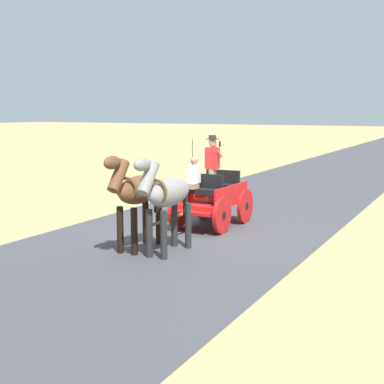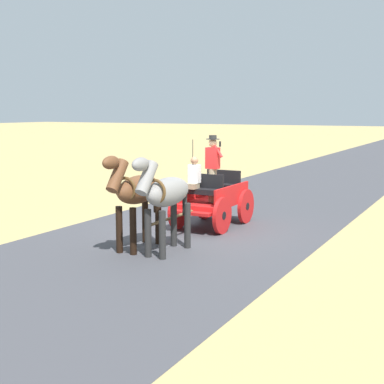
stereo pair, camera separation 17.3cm
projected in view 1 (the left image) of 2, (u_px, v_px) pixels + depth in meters
ground_plane at (196, 231)px, 14.28m from camera, size 200.00×200.00×0.00m
road_surface at (196, 231)px, 14.28m from camera, size 6.70×160.00×0.01m
horse_drawn_carriage at (211, 197)px, 14.72m from camera, size 1.42×4.50×2.50m
horse_near_side at (167, 195)px, 11.82m from camera, size 0.56×2.13×2.21m
horse_off_side at (137, 192)px, 12.18m from camera, size 0.61×2.13×2.21m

